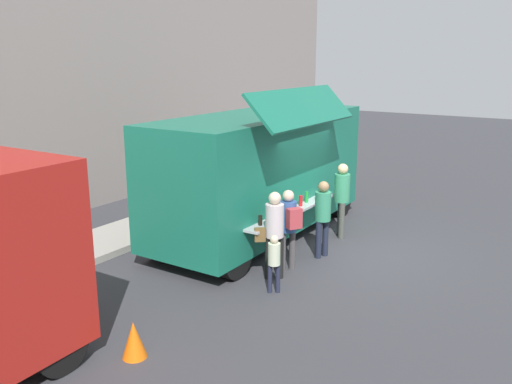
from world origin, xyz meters
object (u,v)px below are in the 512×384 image
object	(u,v)px
customer_front_ordering	(323,212)
customer_extra_browsing	(342,194)
child_near_queue	(274,259)
customer_rear_waiting	(274,228)
food_truck_main	(261,171)
trash_bin	(271,174)
traffic_cone_orange	(134,340)
customer_mid_with_backpack	(289,222)

from	to	relation	value
customer_front_ordering	customer_extra_browsing	world-z (taller)	customer_extra_browsing
customer_front_ordering	child_near_queue	xyz separation A→B (m)	(-2.11, -0.09, -0.34)
customer_rear_waiting	food_truck_main	bearing A→B (deg)	-1.32
trash_bin	customer_rear_waiting	xyz separation A→B (m)	(-6.24, -3.94, 0.55)
customer_front_ordering	customer_rear_waiting	world-z (taller)	customer_rear_waiting
traffic_cone_orange	customer_extra_browsing	size ratio (longest dim) A/B	0.31
customer_mid_with_backpack	customer_extra_browsing	bearing A→B (deg)	-58.18
trash_bin	customer_rear_waiting	distance (m)	7.41
customer_mid_with_backpack	customer_extra_browsing	world-z (taller)	customer_extra_browsing
customer_extra_browsing	child_near_queue	xyz separation A→B (m)	(-3.55, -0.31, -0.41)
food_truck_main	customer_mid_with_backpack	distance (m)	2.34
food_truck_main	customer_mid_with_backpack	size ratio (longest dim) A/B	3.84
trash_bin	child_near_queue	xyz separation A→B (m)	(-6.79, -4.29, 0.18)
trash_bin	customer_rear_waiting	size ratio (longest dim) A/B	0.56
customer_extra_browsing	trash_bin	bearing A→B (deg)	-72.09
food_truck_main	customer_extra_browsing	world-z (taller)	food_truck_main
customer_front_ordering	customer_extra_browsing	xyz separation A→B (m)	(1.44, 0.22, 0.07)
traffic_cone_orange	trash_bin	bearing A→B (deg)	21.05
customer_mid_with_backpack	customer_rear_waiting	distance (m)	0.52
traffic_cone_orange	customer_extra_browsing	distance (m)	6.58
customer_front_ordering	child_near_queue	bearing A→B (deg)	107.42
traffic_cone_orange	child_near_queue	distance (m)	3.04
food_truck_main	customer_rear_waiting	size ratio (longest dim) A/B	3.68
customer_front_ordering	customer_extra_browsing	bearing A→B (deg)	-66.31
trash_bin	child_near_queue	size ratio (longest dim) A/B	0.88
food_truck_main	child_near_queue	bearing A→B (deg)	-143.66
traffic_cone_orange	customer_front_ordering	size ratio (longest dim) A/B	0.33
food_truck_main	customer_mid_with_backpack	xyz separation A→B (m)	(-1.55, -1.66, -0.58)
food_truck_main	customer_front_ordering	world-z (taller)	food_truck_main
traffic_cone_orange	child_near_queue	world-z (taller)	child_near_queue
customer_front_ordering	customer_rear_waiting	bearing A→B (deg)	95.58
trash_bin	customer_extra_browsing	bearing A→B (deg)	-129.08
food_truck_main	traffic_cone_orange	world-z (taller)	food_truck_main
food_truck_main	trash_bin	size ratio (longest dim) A/B	6.59
child_near_queue	food_truck_main	bearing A→B (deg)	-0.32
customer_front_ordering	child_near_queue	size ratio (longest dim) A/B	1.51
food_truck_main	customer_extra_browsing	size ratio (longest dim) A/B	3.58
food_truck_main	customer_front_ordering	bearing A→B (deg)	-105.60
traffic_cone_orange	customer_mid_with_backpack	size ratio (longest dim) A/B	0.33
customer_mid_with_backpack	child_near_queue	world-z (taller)	customer_mid_with_backpack
food_truck_main	child_near_queue	world-z (taller)	food_truck_main
customer_mid_with_backpack	food_truck_main	bearing A→B (deg)	-11.11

